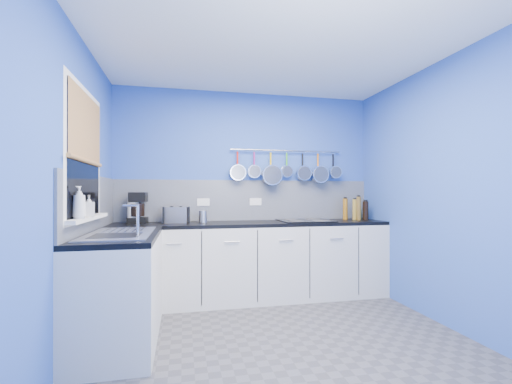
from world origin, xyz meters
name	(u,v)px	position (x,y,z in m)	size (l,w,h in m)	color
floor	(281,345)	(0.00, 0.00, -0.01)	(3.20, 3.00, 0.02)	#47474C
ceiling	(281,39)	(0.00, 0.00, 2.51)	(3.20, 3.00, 0.02)	white
wall_back	(247,192)	(0.00, 1.51, 1.25)	(3.20, 0.02, 2.50)	#2F53B1
wall_front	(391,190)	(0.00, -1.51, 1.25)	(3.20, 0.02, 2.50)	#2F53B1
wall_left	(67,191)	(-1.61, 0.00, 1.25)	(0.02, 3.00, 2.50)	#2F53B1
wall_right	(448,192)	(1.61, 0.00, 1.25)	(0.02, 3.00, 2.50)	#2F53B1
backsplash_back	(248,200)	(0.00, 1.49, 1.15)	(3.20, 0.02, 0.50)	gray
backsplash_left	(92,203)	(-1.59, 0.60, 1.15)	(0.02, 1.80, 0.50)	gray
cabinet_run_back	(252,262)	(0.00, 1.20, 0.43)	(3.20, 0.60, 0.86)	silver
worktop_back	(252,224)	(0.00, 1.20, 0.88)	(3.20, 0.60, 0.04)	black
cabinet_run_left	(120,290)	(-1.30, 0.30, 0.43)	(0.60, 1.20, 0.86)	silver
worktop_left	(120,236)	(-1.30, 0.30, 0.88)	(0.60, 1.20, 0.04)	black
window_frame	(85,155)	(-1.58, 0.30, 1.55)	(0.01, 1.00, 1.10)	white
window_glass	(85,155)	(-1.57, 0.30, 1.55)	(0.01, 0.90, 1.00)	black
bamboo_blind	(86,127)	(-1.56, 0.30, 1.77)	(0.01, 0.90, 0.55)	#B4853D
window_sill	(88,218)	(-1.55, 0.30, 1.04)	(0.10, 0.98, 0.03)	white
sink_unit	(120,233)	(-1.30, 0.30, 0.90)	(0.50, 0.95, 0.01)	silver
mixer_tap	(138,219)	(-1.14, 0.12, 1.03)	(0.12, 0.08, 0.26)	silver
socket_left	(203,202)	(-0.55, 1.48, 1.13)	(0.15, 0.01, 0.09)	white
socket_right	(256,202)	(0.10, 1.48, 1.13)	(0.15, 0.01, 0.09)	white
pot_rail	(287,151)	(0.50, 1.45, 1.78)	(0.02, 0.02, 1.45)	silver
soap_bottle_a	(79,202)	(-1.53, -0.01, 1.17)	(0.09, 0.09, 0.24)	white
soap_bottle_b	(89,206)	(-1.53, 0.25, 1.14)	(0.08, 0.08, 0.17)	white
paper_towel	(133,211)	(-1.34, 1.31, 1.04)	(0.12, 0.12, 0.28)	white
coffee_maker	(138,208)	(-1.29, 1.31, 1.07)	(0.20, 0.22, 0.35)	black
toaster	(176,215)	(-0.87, 1.29, 0.99)	(0.28, 0.16, 0.18)	silver
canister	(203,217)	(-0.57, 1.26, 0.97)	(0.10, 0.10, 0.14)	silver
hob	(305,221)	(0.66, 1.20, 0.91)	(0.61, 0.54, 0.01)	black
pan_0	(238,165)	(-0.13, 1.44, 1.59)	(0.20, 0.08, 0.39)	silver
pan_1	(254,164)	(0.08, 1.44, 1.60)	(0.16, 0.06, 0.35)	silver
pan_2	(271,168)	(0.29, 1.44, 1.56)	(0.26, 0.12, 0.45)	silver
pan_3	(287,164)	(0.50, 1.44, 1.61)	(0.15, 0.05, 0.34)	silver
pan_4	(303,166)	(0.71, 1.44, 1.59)	(0.19, 0.10, 0.38)	silver
pan_5	(318,167)	(0.92, 1.44, 1.57)	(0.22, 0.13, 0.41)	silver
pan_6	(333,165)	(1.14, 1.44, 1.60)	(0.16, 0.11, 0.35)	silver
condiment_0	(359,214)	(1.44, 1.32, 0.97)	(0.06, 0.06, 0.14)	#3F721E
condiment_1	(355,209)	(1.37, 1.30, 1.03)	(0.06, 0.06, 0.26)	olive
condiment_2	(345,209)	(1.25, 1.33, 1.03)	(0.06, 0.06, 0.27)	#8C5914
condiment_3	(366,211)	(1.47, 1.21, 1.02)	(0.07, 0.07, 0.23)	black
condiment_4	(359,208)	(1.37, 1.21, 1.05)	(0.06, 0.06, 0.29)	brown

